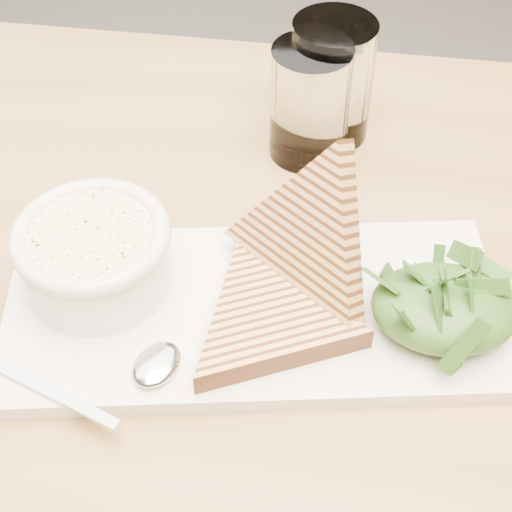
# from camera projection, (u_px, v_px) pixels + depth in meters

# --- Properties ---
(table_top) EXTENTS (1.38, 0.96, 0.04)m
(table_top) POSITION_uv_depth(u_px,v_px,m) (288.00, 386.00, 0.61)
(table_top) COLOR #9C6F44
(table_top) RESTS_ON ground
(platter) EXTENTS (0.41, 0.22, 0.01)m
(platter) POSITION_uv_depth(u_px,v_px,m) (254.00, 311.00, 0.62)
(platter) COLOR white
(platter) RESTS_ON table_top
(soup_bowl) EXTENTS (0.12, 0.12, 0.05)m
(soup_bowl) POSITION_uv_depth(u_px,v_px,m) (97.00, 261.00, 0.62)
(soup_bowl) COLOR white
(soup_bowl) RESTS_ON platter
(soup) EXTENTS (0.10, 0.10, 0.01)m
(soup) POSITION_uv_depth(u_px,v_px,m) (91.00, 237.00, 0.60)
(soup) COLOR beige
(soup) RESTS_ON soup_bowl
(bowl_rim) EXTENTS (0.12, 0.12, 0.01)m
(bowl_rim) POSITION_uv_depth(u_px,v_px,m) (91.00, 235.00, 0.59)
(bowl_rim) COLOR white
(bowl_rim) RESTS_ON soup_bowl
(sandwich_flat) EXTENTS (0.21, 0.21, 0.02)m
(sandwich_flat) POSITION_uv_depth(u_px,v_px,m) (268.00, 321.00, 0.59)
(sandwich_flat) COLOR tan
(sandwich_flat) RESTS_ON platter
(sandwich_lean) EXTENTS (0.22, 0.22, 0.18)m
(sandwich_lean) POSITION_uv_depth(u_px,v_px,m) (309.00, 233.00, 0.60)
(sandwich_lean) COLOR tan
(sandwich_lean) RESTS_ON sandwich_flat
(salad_base) EXTENTS (0.11, 0.09, 0.04)m
(salad_base) POSITION_uv_depth(u_px,v_px,m) (444.00, 308.00, 0.59)
(salad_base) COLOR #1F4315
(salad_base) RESTS_ON platter
(arugula_pile) EXTENTS (0.11, 0.10, 0.05)m
(arugula_pile) POSITION_uv_depth(u_px,v_px,m) (445.00, 303.00, 0.58)
(arugula_pile) COLOR #30591E
(arugula_pile) RESTS_ON platter
(spoon_bowl) EXTENTS (0.05, 0.05, 0.01)m
(spoon_bowl) POSITION_uv_depth(u_px,v_px,m) (157.00, 364.00, 0.57)
(spoon_bowl) COLOR silver
(spoon_bowl) RESTS_ON platter
(spoon_handle) EXTENTS (0.10, 0.05, 0.00)m
(spoon_handle) POSITION_uv_depth(u_px,v_px,m) (54.00, 393.00, 0.56)
(spoon_handle) COLOR silver
(spoon_handle) RESTS_ON platter
(glass_near) EXTENTS (0.08, 0.08, 0.12)m
(glass_near) POSITION_uv_depth(u_px,v_px,m) (331.00, 81.00, 0.74)
(glass_near) COLOR white
(glass_near) RESTS_ON table_top
(glass_far) EXTENTS (0.07, 0.07, 0.11)m
(glass_far) POSITION_uv_depth(u_px,v_px,m) (309.00, 103.00, 0.73)
(glass_far) COLOR white
(glass_far) RESTS_ON table_top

